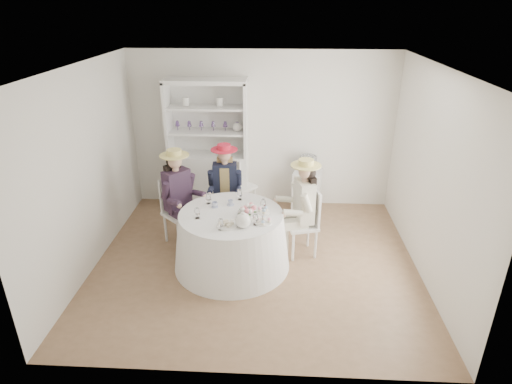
{
  "coord_description": "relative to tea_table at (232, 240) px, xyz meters",
  "views": [
    {
      "loc": [
        0.28,
        -5.14,
        3.42
      ],
      "look_at": [
        0.0,
        0.1,
        1.05
      ],
      "focal_mm": 30.0,
      "sensor_mm": 36.0,
      "label": 1
    }
  ],
  "objects": [
    {
      "name": "stemware_set",
      "position": [
        0.0,
        0.0,
        0.48
      ],
      "size": [
        0.93,
        0.97,
        0.15
      ],
      "color": "white",
      "rests_on": "tea_table"
    },
    {
      "name": "guest_left",
      "position": [
        -0.84,
        0.59,
        0.44
      ],
      "size": [
        0.63,
        0.62,
        1.48
      ],
      "rotation": [
        0.0,
        0.0,
        0.83
      ],
      "color": "silver",
      "rests_on": "ground"
    },
    {
      "name": "table_teapot",
      "position": [
        0.2,
        -0.35,
        0.49
      ],
      "size": [
        0.28,
        0.2,
        0.21
      ],
      "rotation": [
        0.0,
        0.0,
        0.05
      ],
      "color": "white",
      "rests_on": "tea_table"
    },
    {
      "name": "sandwich_plate",
      "position": [
        -0.01,
        -0.34,
        0.42
      ],
      "size": [
        0.27,
        0.27,
        0.06
      ],
      "rotation": [
        0.0,
        0.0,
        0.06
      ],
      "color": "white",
      "rests_on": "tea_table"
    },
    {
      "name": "spare_chair",
      "position": [
        -0.07,
        1.59,
        0.15
      ],
      "size": [
        0.6,
        0.6,
        1.03
      ],
      "rotation": [
        0.0,
        0.0,
        2.42
      ],
      "color": "silver",
      "rests_on": "ground"
    },
    {
      "name": "ceiling",
      "position": [
        0.33,
        0.08,
        2.3
      ],
      "size": [
        4.5,
        4.5,
        0.0
      ],
      "primitive_type": "plane",
      "rotation": [
        3.14,
        0.0,
        0.0
      ],
      "color": "white",
      "rests_on": "wall_back"
    },
    {
      "name": "flower_bowl",
      "position": [
        0.19,
        -0.09,
        0.43
      ],
      "size": [
        0.21,
        0.21,
        0.05
      ],
      "primitive_type": "imported",
      "rotation": [
        0.0,
        0.0,
        0.06
      ],
      "color": "white",
      "rests_on": "tea_table"
    },
    {
      "name": "wall_back",
      "position": [
        0.33,
        2.08,
        0.95
      ],
      "size": [
        4.5,
        0.0,
        4.5
      ],
      "primitive_type": "plane",
      "rotation": [
        1.57,
        0.0,
        0.0
      ],
      "color": "silver",
      "rests_on": "ground"
    },
    {
      "name": "ground",
      "position": [
        0.33,
        0.08,
        -0.4
      ],
      "size": [
        4.5,
        4.5,
        0.0
      ],
      "primitive_type": "plane",
      "color": "brown",
      "rests_on": "ground"
    },
    {
      "name": "tea_table",
      "position": [
        0.0,
        0.0,
        0.0
      ],
      "size": [
        1.6,
        1.6,
        0.81
      ],
      "rotation": [
        0.0,
        0.0,
        0.19
      ],
      "color": "white",
      "rests_on": "ground"
    },
    {
      "name": "hutch",
      "position": [
        -0.57,
        1.85,
        0.4
      ],
      "size": [
        1.45,
        0.8,
        2.27
      ],
      "rotation": [
        0.0,
        0.0,
        0.23
      ],
      "color": "silver",
      "rests_on": "ground"
    },
    {
      "name": "cupcake_stand",
      "position": [
        0.44,
        -0.23,
        0.48
      ],
      "size": [
        0.23,
        0.23,
        0.21
      ],
      "rotation": [
        0.0,
        0.0,
        -0.43
      ],
      "color": "white",
      "rests_on": "tea_table"
    },
    {
      "name": "hatbox",
      "position": [
        1.13,
        1.83,
        0.45
      ],
      "size": [
        0.32,
        0.32,
        0.28
      ],
      "primitive_type": "cylinder",
      "rotation": [
        0.0,
        0.0,
        0.14
      ],
      "color": "black",
      "rests_on": "side_table"
    },
    {
      "name": "wall_front",
      "position": [
        0.33,
        -1.92,
        0.95
      ],
      "size": [
        4.5,
        0.0,
        4.5
      ],
      "primitive_type": "plane",
      "rotation": [
        -1.57,
        0.0,
        0.0
      ],
      "color": "silver",
      "rests_on": "ground"
    },
    {
      "name": "teacup_b",
      "position": [
        -0.03,
        0.26,
        0.44
      ],
      "size": [
        0.09,
        0.09,
        0.07
      ],
      "primitive_type": "imported",
      "rotation": [
        0.0,
        0.0,
        -0.33
      ],
      "color": "white",
      "rests_on": "tea_table"
    },
    {
      "name": "wall_right",
      "position": [
        2.58,
        0.08,
        0.95
      ],
      "size": [
        0.0,
        4.5,
        4.5
      ],
      "primitive_type": "plane",
      "rotation": [
        1.57,
        0.0,
        -1.57
      ],
      "color": "silver",
      "rests_on": "ground"
    },
    {
      "name": "wall_left",
      "position": [
        -1.92,
        0.08,
        0.95
      ],
      "size": [
        0.0,
        4.5,
        4.5
      ],
      "primitive_type": "plane",
      "rotation": [
        1.57,
        0.0,
        1.57
      ],
      "color": "silver",
      "rests_on": "ground"
    },
    {
      "name": "teacup_a",
      "position": [
        -0.24,
        0.18,
        0.44
      ],
      "size": [
        0.09,
        0.09,
        0.07
      ],
      "primitive_type": "imported",
      "rotation": [
        0.0,
        0.0,
        -0.04
      ],
      "color": "white",
      "rests_on": "tea_table"
    },
    {
      "name": "side_table",
      "position": [
        1.13,
        1.83,
        -0.04
      ],
      "size": [
        0.54,
        0.54,
        0.72
      ],
      "primitive_type": "cube",
      "rotation": [
        0.0,
        0.0,
        -0.2
      ],
      "color": "silver",
      "rests_on": "ground"
    },
    {
      "name": "teacup_c",
      "position": [
        0.23,
        0.13,
        0.44
      ],
      "size": [
        0.09,
        0.09,
        0.07
      ],
      "primitive_type": "imported",
      "rotation": [
        0.0,
        0.0,
        0.13
      ],
      "color": "white",
      "rests_on": "tea_table"
    },
    {
      "name": "flower_arrangement",
      "position": [
        0.22,
        -0.03,
        0.49
      ],
      "size": [
        0.18,
        0.18,
        0.07
      ],
      "rotation": [
        0.0,
        0.0,
        0.13
      ],
      "color": "#EC7682",
      "rests_on": "tea_table"
    },
    {
      "name": "guest_mid",
      "position": [
        -0.2,
        1.01,
        0.41
      ],
      "size": [
        0.53,
        0.55,
        1.44
      ],
      "rotation": [
        0.0,
        0.0,
        0.07
      ],
      "color": "silver",
      "rests_on": "ground"
    },
    {
      "name": "guest_right",
      "position": [
        0.97,
        0.35,
        0.42
      ],
      "size": [
        0.59,
        0.55,
        1.46
      ],
      "rotation": [
        0.0,
        0.0,
        -1.3
      ],
      "color": "silver",
      "rests_on": "ground"
    }
  ]
}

